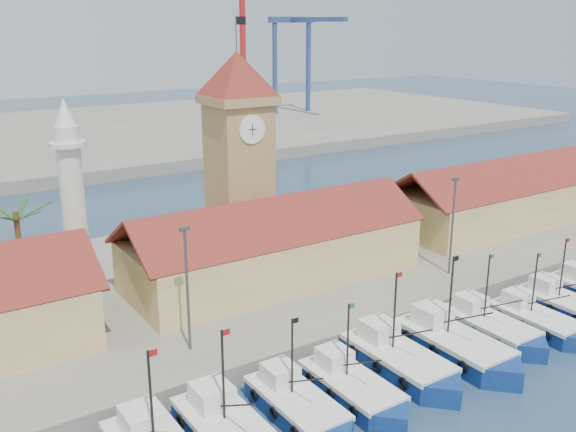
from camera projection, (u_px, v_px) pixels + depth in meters
ground at (435, 394)px, 42.43m from camera, size 400.00×400.00×0.00m
quay at (252, 272)px, 61.41m from camera, size 140.00×32.00×1.50m
terminal at (38, 140)px, 130.12m from camera, size 240.00×80.00×2.00m
boat_2 at (299, 409)px, 39.60m from camera, size 3.30×9.04×6.84m
boat_3 at (354, 390)px, 41.57m from camera, size 3.32×9.09×6.88m
boat_4 at (401, 363)px, 44.74m from camera, size 3.70×10.14×7.68m
boat_5 at (457, 348)px, 46.81m from camera, size 3.89×10.66×8.07m
boat_6 at (492, 329)px, 49.82m from camera, size 3.40×9.30×7.04m
boat_7 at (539, 323)px, 51.03m from camera, size 3.22×8.83×6.68m
boat_8 at (567, 307)px, 53.79m from camera, size 3.34×9.15×6.93m
hall_center at (274, 252)px, 57.28m from camera, size 27.04×10.13×7.61m
hall_right at (508, 200)px, 74.14m from camera, size 31.20×10.13×7.61m
clock_tower at (239, 153)px, 59.78m from camera, size 5.80×5.80×22.70m
minaret at (73, 194)px, 54.12m from camera, size 3.00×3.00×16.30m
palm_tree at (20, 251)px, 50.89m from camera, size 5.60×5.03×8.39m
lamp_posts at (333, 250)px, 50.43m from camera, size 80.70×0.25×9.03m
crane_red_right at (246, 7)px, 141.22m from camera, size 1.00×34.62×44.98m
gantry at (300, 39)px, 154.64m from camera, size 13.00×22.00×23.20m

